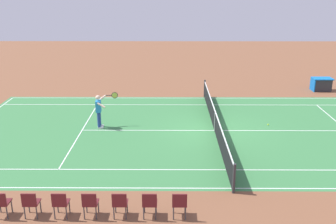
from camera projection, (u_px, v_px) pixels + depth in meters
name	position (u px, v px, depth m)	size (l,w,h in m)	color
ground_plane	(215.00, 131.00, 18.50)	(60.00, 60.00, 0.00)	brown
court_slab	(215.00, 130.00, 18.50)	(24.20, 11.40, 0.00)	#387A42
court_line_markings	(215.00, 130.00, 18.50)	(23.85, 11.05, 0.01)	white
tennis_net	(215.00, 121.00, 18.34)	(0.10, 11.70, 1.08)	#2D2D33
tennis_player_near	(99.00, 110.00, 18.60)	(1.05, 0.78, 1.70)	navy
tennis_ball	(268.00, 125.00, 19.18)	(0.07, 0.07, 0.07)	#CCE01E
spectator_chair_0	(180.00, 203.00, 11.45)	(0.44, 0.44, 0.88)	#38383D
spectator_chair_1	(150.00, 203.00, 11.46)	(0.44, 0.44, 0.88)	#38383D
spectator_chair_2	(120.00, 203.00, 11.46)	(0.44, 0.44, 0.88)	#38383D
spectator_chair_3	(90.00, 203.00, 11.47)	(0.44, 0.44, 0.88)	#38383D
spectator_chair_4	(60.00, 202.00, 11.47)	(0.44, 0.44, 0.88)	#38383D
spectator_chair_5	(31.00, 202.00, 11.48)	(0.44, 0.44, 0.88)	#38383D
spectator_chair_6	(1.00, 202.00, 11.49)	(0.44, 0.44, 0.88)	#38383D
equipment_cart_tarped	(321.00, 84.00, 25.24)	(1.25, 0.84, 0.85)	#2D2D33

